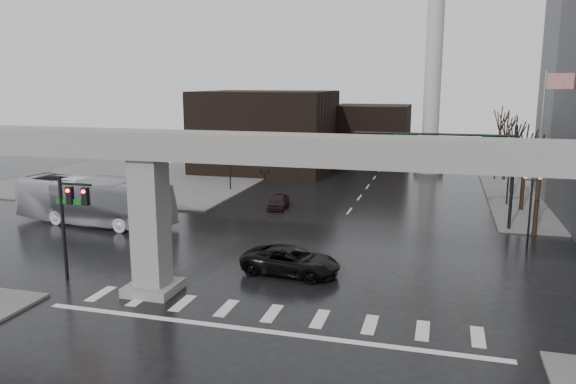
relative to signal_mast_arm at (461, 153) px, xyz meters
name	(u,v)px	position (x,y,z in m)	size (l,w,h in m)	color
ground	(278,306)	(-8.99, -18.80, -5.83)	(160.00, 160.00, 0.00)	black
sidewalk_nw	(159,173)	(-34.99, 17.20, -5.75)	(28.00, 36.00, 0.15)	slate
elevated_guideway	(303,173)	(-7.73, -18.80, 1.05)	(48.00, 2.60, 8.70)	gray
building_far_left	(266,131)	(-22.99, 23.20, -0.83)	(16.00, 14.00, 10.00)	black
building_far_mid	(371,134)	(-10.99, 33.20, -1.83)	(10.00, 10.00, 8.00)	black
smokestack	(434,63)	(-2.99, 27.20, 7.52)	(3.60, 3.60, 30.00)	#B9B8B5
signal_mast_arm	(461,153)	(0.00, 0.00, 0.00)	(12.12, 0.43, 8.00)	black
signal_left_pole	(70,211)	(-21.24, -18.30, -1.76)	(2.30, 0.30, 6.00)	black
flagpole_assembly	(546,129)	(6.30, 3.20, 1.70)	(2.06, 0.12, 12.00)	silver
lamp_right_0	(531,199)	(4.51, -4.80, -2.36)	(1.22, 0.32, 5.11)	black
lamp_right_1	(509,168)	(4.51, 9.20, -2.36)	(1.22, 0.32, 5.11)	black
lamp_right_2	(496,150)	(4.51, 23.20, -2.36)	(1.22, 0.32, 5.11)	black
lamp_left_0	(165,180)	(-22.49, -4.80, -2.36)	(1.22, 0.32, 5.11)	black
lamp_left_1	(230,157)	(-22.49, 9.20, -2.36)	(1.22, 0.32, 5.11)	black
lamp_left_2	(270,143)	(-22.49, 23.20, -2.36)	(1.22, 0.32, 5.11)	black
tree_right_0	(538,198)	(5.54, -0.78, -3.04)	(1.09, 1.58, 7.50)	black
tree_right_1	(524,179)	(5.54, 7.22, -2.98)	(1.09, 1.61, 7.67)	black
tree_right_2	(513,165)	(5.54, 15.22, -2.91)	(1.10, 1.63, 7.85)	black
tree_right_3	(506,155)	(5.54, 23.22, -2.85)	(1.11, 1.66, 8.02)	black
tree_right_4	(499,147)	(5.54, 31.22, -2.79)	(1.12, 1.69, 8.19)	black
pickup_truck	(291,261)	(-9.61, -14.03, -5.02)	(2.68, 5.81, 1.62)	black
city_bus	(94,201)	(-27.74, -6.80, -3.94)	(3.18, 13.59, 3.79)	silver
far_car	(278,201)	(-15.32, 2.63, -5.18)	(1.54, 3.83, 1.30)	black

